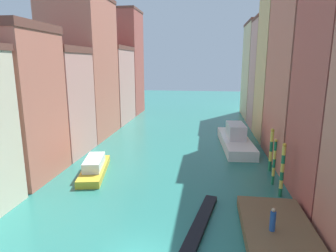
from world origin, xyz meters
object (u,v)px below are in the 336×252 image
(mooring_pole_0, at_px, (282,170))
(motorboat_0, at_px, (94,167))
(person_on_dock, at_px, (273,220))
(gondola_black, at_px, (196,234))
(mooring_pole_2, at_px, (271,149))
(waterfront_dock, at_px, (276,227))
(mooring_pole_1, at_px, (274,162))
(vaporetto_white, at_px, (235,139))

(mooring_pole_0, bearing_deg, motorboat_0, 171.07)
(person_on_dock, bearing_deg, gondola_black, -178.87)
(mooring_pole_2, relative_size, motorboat_0, 0.58)
(waterfront_dock, distance_m, mooring_pole_2, 12.09)
(mooring_pole_0, height_order, mooring_pole_2, mooring_pole_0)
(mooring_pole_1, relative_size, mooring_pole_2, 0.96)
(mooring_pole_1, relative_size, motorboat_0, 0.55)
(motorboat_0, bearing_deg, mooring_pole_1, -0.84)
(person_on_dock, bearing_deg, mooring_pole_1, 77.98)
(gondola_black, bearing_deg, mooring_pole_1, 54.06)
(vaporetto_white, xyz_separation_m, gondola_black, (-4.36, -21.52, -0.83))
(mooring_pole_0, relative_size, vaporetto_white, 0.37)
(mooring_pole_0, distance_m, mooring_pole_2, 6.13)
(mooring_pole_2, bearing_deg, person_on_dock, -100.61)
(gondola_black, bearing_deg, motorboat_0, 138.38)
(mooring_pole_0, height_order, vaporetto_white, mooring_pole_0)
(waterfront_dock, xyz_separation_m, person_on_dock, (-0.52, -1.06, 1.10))
(vaporetto_white, bearing_deg, motorboat_0, -141.82)
(person_on_dock, height_order, vaporetto_white, vaporetto_white)
(mooring_pole_2, relative_size, gondola_black, 0.42)
(mooring_pole_1, bearing_deg, waterfront_dock, -100.07)
(person_on_dock, height_order, mooring_pole_1, mooring_pole_1)
(mooring_pole_0, height_order, mooring_pole_1, mooring_pole_0)
(mooring_pole_1, relative_size, vaporetto_white, 0.34)
(gondola_black, bearing_deg, mooring_pole_2, 60.88)
(mooring_pole_0, xyz_separation_m, gondola_black, (-6.88, -6.82, -2.23))
(person_on_dock, xyz_separation_m, gondola_black, (-4.80, -0.09, -1.31))
(waterfront_dock, bearing_deg, mooring_pole_2, 80.89)
(mooring_pole_1, relative_size, gondola_black, 0.40)
(mooring_pole_2, distance_m, motorboat_0, 18.39)
(mooring_pole_0, bearing_deg, waterfront_dock, -105.44)
(waterfront_dock, relative_size, vaporetto_white, 0.57)
(mooring_pole_0, xyz_separation_m, mooring_pole_2, (0.33, 6.12, -0.07))
(gondola_black, bearing_deg, waterfront_dock, 12.30)
(gondola_black, relative_size, motorboat_0, 1.38)
(mooring_pole_1, xyz_separation_m, gondola_black, (-6.77, -9.34, -2.05))
(vaporetto_white, height_order, gondola_black, vaporetto_white)
(waterfront_dock, distance_m, mooring_pole_1, 8.51)
(person_on_dock, height_order, motorboat_0, person_on_dock)
(mooring_pole_0, bearing_deg, vaporetto_white, 99.73)
(mooring_pole_1, height_order, vaporetto_white, mooring_pole_1)
(person_on_dock, bearing_deg, mooring_pole_2, 79.39)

